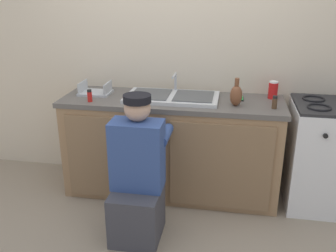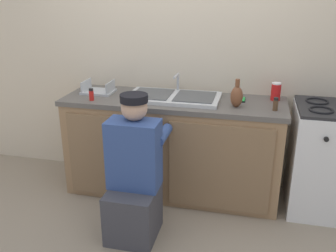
{
  "view_description": "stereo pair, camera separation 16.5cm",
  "coord_description": "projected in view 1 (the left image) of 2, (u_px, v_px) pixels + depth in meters",
  "views": [
    {
      "loc": [
        0.51,
        -2.78,
        1.82
      ],
      "look_at": [
        0.0,
        0.1,
        0.72
      ],
      "focal_mm": 40.0,
      "sensor_mm": 36.0,
      "label": 1
    },
    {
      "loc": [
        0.67,
        -2.75,
        1.82
      ],
      "look_at": [
        0.0,
        0.1,
        0.72
      ],
      "focal_mm": 40.0,
      "sensor_mm": 36.0,
      "label": 2
    }
  ],
  "objects": [
    {
      "name": "sink_double_basin",
      "position": [
        172.0,
        97.0,
        3.25
      ],
      "size": [
        0.8,
        0.44,
        0.19
      ],
      "color": "silver",
      "rests_on": "countertop"
    },
    {
      "name": "back_wall",
      "position": [
        178.0,
        51.0,
        3.45
      ],
      "size": [
        6.0,
        0.1,
        2.5
      ],
      "primitive_type": "cube",
      "color": "beige",
      "rests_on": "ground_plane"
    },
    {
      "name": "vase_decorative",
      "position": [
        236.0,
        95.0,
        3.03
      ],
      "size": [
        0.1,
        0.1,
        0.23
      ],
      "color": "brown",
      "rests_on": "countertop"
    },
    {
      "name": "counter_cabinet",
      "position": [
        172.0,
        148.0,
        3.41
      ],
      "size": [
        1.89,
        0.62,
        0.85
      ],
      "color": "#997551",
      "rests_on": "ground_plane"
    },
    {
      "name": "countertop",
      "position": [
        172.0,
        101.0,
        3.26
      ],
      "size": [
        1.93,
        0.62,
        0.04
      ],
      "primitive_type": "cube",
      "color": "#5B5651",
      "rests_on": "counter_cabinet"
    },
    {
      "name": "spice_bottle_pepper",
      "position": [
        275.0,
        102.0,
        2.98
      ],
      "size": [
        0.04,
        0.04,
        0.1
      ],
      "color": "#513823",
      "rests_on": "countertop"
    },
    {
      "name": "plumber_person",
      "position": [
        137.0,
        181.0,
        2.78
      ],
      "size": [
        0.42,
        0.61,
        1.1
      ],
      "color": "#3F3F47",
      "rests_on": "ground_plane"
    },
    {
      "name": "ground_plane",
      "position": [
        166.0,
        206.0,
        3.29
      ],
      "size": [
        12.0,
        12.0,
        0.0
      ],
      "primitive_type": "plane",
      "color": "gray"
    },
    {
      "name": "stove_range",
      "position": [
        326.0,
        155.0,
        3.19
      ],
      "size": [
        0.62,
        0.62,
        0.93
      ],
      "color": "white",
      "rests_on": "ground_plane"
    },
    {
      "name": "cell_phone",
      "position": [
        239.0,
        98.0,
        3.24
      ],
      "size": [
        0.07,
        0.14,
        0.01
      ],
      "color": "black",
      "rests_on": "countertop"
    },
    {
      "name": "spice_bottle_red",
      "position": [
        90.0,
        96.0,
        3.15
      ],
      "size": [
        0.04,
        0.04,
        0.1
      ],
      "color": "red",
      "rests_on": "countertop"
    },
    {
      "name": "dish_rack_tray",
      "position": [
        95.0,
        91.0,
        3.39
      ],
      "size": [
        0.28,
        0.22,
        0.11
      ],
      "color": "#B2B7BC",
      "rests_on": "countertop"
    },
    {
      "name": "soda_cup_red",
      "position": [
        273.0,
        90.0,
        3.24
      ],
      "size": [
        0.08,
        0.08,
        0.15
      ],
      "color": "red",
      "rests_on": "countertop"
    }
  ]
}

